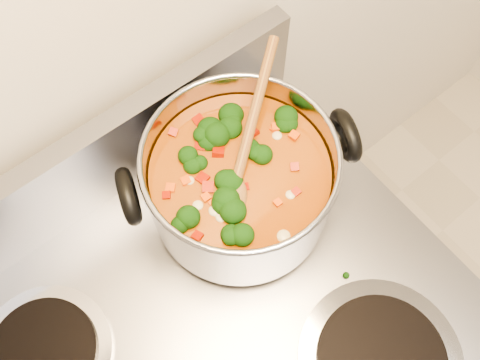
# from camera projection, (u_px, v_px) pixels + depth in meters

# --- Properties ---
(stockpot) EXTENTS (0.32, 0.26, 0.16)m
(stockpot) POSITION_uv_depth(u_px,v_px,m) (241.00, 182.00, 0.74)
(stockpot) COLOR #A2A2AA
(stockpot) RESTS_ON electric_range
(wooden_spoon) EXTENTS (0.23, 0.18, 0.08)m
(wooden_spoon) POSITION_uv_depth(u_px,v_px,m) (243.00, 157.00, 0.70)
(wooden_spoon) COLOR olive
(wooden_spoon) RESTS_ON stockpot
(cooktop_crumbs) EXTENTS (0.03, 0.13, 0.01)m
(cooktop_crumbs) POSITION_uv_depth(u_px,v_px,m) (137.00, 290.00, 0.75)
(cooktop_crumbs) COLOR black
(cooktop_crumbs) RESTS_ON electric_range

